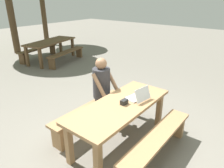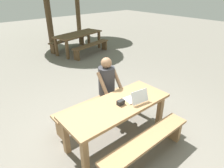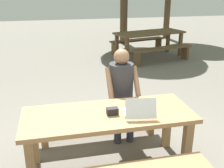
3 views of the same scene
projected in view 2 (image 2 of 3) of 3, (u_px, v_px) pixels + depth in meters
The scene contains 10 objects.
ground_plane at pixel (117, 137), 3.60m from camera, with size 30.00×30.00×0.00m, color slate.
picnic_table_front at pixel (117, 109), 3.33m from camera, with size 1.92×0.76×0.73m.
bench_near at pixel (147, 144), 2.99m from camera, with size 1.72×0.30×0.44m.
bench_far at pixel (94, 107), 3.92m from camera, with size 1.72×0.30×0.44m.
laptop at pixel (136, 98), 3.35m from camera, with size 0.37×0.35×0.23m.
small_pouch at pixel (121, 102), 3.25m from camera, with size 0.13×0.08×0.08m.
person_seated at pixel (108, 83), 3.89m from camera, with size 0.44×0.42×1.29m.
picnic_table_mid at pixel (78, 36), 8.00m from camera, with size 2.22×1.28×0.76m.
bench_mid_south at pixel (91, 47), 7.80m from camera, with size 1.89×0.74×0.43m.
bench_mid_north at pixel (68, 41), 8.50m from camera, with size 1.89×0.74×0.43m.
Camera 2 is at (-1.87, -2.05, 2.51)m, focal length 31.29 mm.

